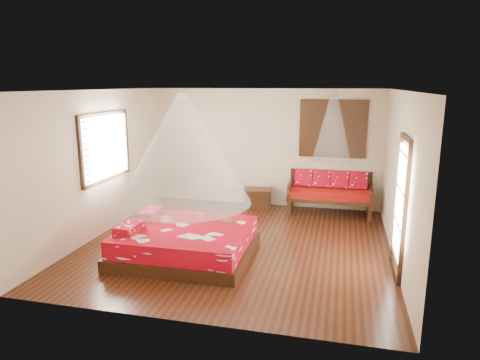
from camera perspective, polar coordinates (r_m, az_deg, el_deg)
name	(u,v)px	position (r m, az deg, el deg)	size (l,w,h in m)	color
room	(237,170)	(7.65, -0.36, 1.35)	(5.54, 5.54, 2.84)	black
bed	(185,241)	(7.50, -7.31, -8.12)	(2.22, 2.01, 0.65)	black
daybed	(330,191)	(9.96, 11.88, -1.42)	(1.86, 0.83, 0.96)	black
storage_chest	(258,198)	(10.27, 2.39, -2.40)	(0.71, 0.56, 0.45)	black
shutter_panel	(333,129)	(10.05, 12.31, 6.68)	(1.52, 0.06, 1.32)	black
window_left	(106,147)	(8.82, -17.44, 4.26)	(0.10, 1.74, 1.34)	black
glazed_door	(400,207)	(6.99, 20.58, -3.38)	(0.08, 1.02, 2.16)	black
wine_tray	(227,219)	(7.67, -1.81, -5.18)	(0.24, 0.24, 0.20)	brown
mosquito_net_main	(184,150)	(7.09, -7.52, 4.02)	(2.24, 2.24, 1.80)	white
mosquito_net_daybed	(333,126)	(9.57, 12.26, 7.00)	(0.84, 0.84, 1.50)	white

